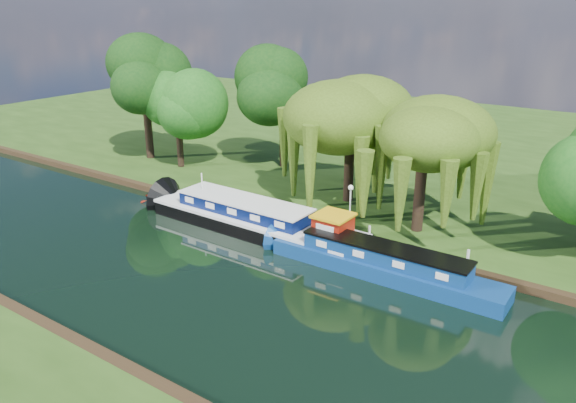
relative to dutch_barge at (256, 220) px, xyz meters
The scene contains 12 objects.
ground 7.87m from the dutch_barge, 57.09° to the right, with size 120.00×120.00×0.00m, color black.
far_bank 27.76m from the dutch_barge, 81.18° to the left, with size 120.00×52.00×0.45m, color #223F11.
dutch_barge is the anchor object (origin of this frame).
narrowboat 9.65m from the dutch_barge, ahead, with size 13.34×2.31×1.94m.
red_dinghy 9.11m from the dutch_barge, behind, with size 2.30×3.22×0.67m, color maroon.
willow_left 9.89m from the dutch_barge, 71.02° to the left, with size 7.08×7.08×8.48m.
willow_right 11.55m from the dutch_barge, 29.93° to the left, with size 6.23×6.23×7.58m.
tree_far_left 16.27m from the dutch_barge, 153.07° to the left, with size 5.05×5.05×8.14m.
tree_far_back 20.68m from the dutch_barge, 157.70° to the left, with size 5.94×5.94×10.00m.
tree_far_mid 15.03m from the dutch_barge, 117.75° to the left, with size 5.76×5.76×9.43m.
lamppost 6.37m from the dutch_barge, 39.54° to the left, with size 0.36×0.36×2.56m.
mooring_posts 4.18m from the dutch_barge, 25.93° to the left, with size 19.16×0.16×1.00m.
Camera 1 is at (16.73, -20.09, 14.37)m, focal length 35.00 mm.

